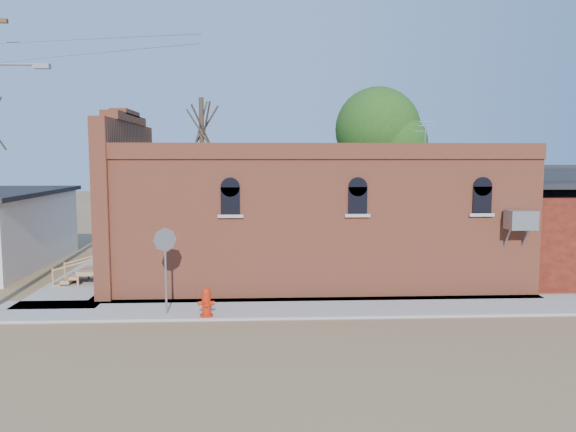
{
  "coord_description": "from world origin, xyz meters",
  "views": [
    {
      "loc": [
        -0.04,
        -15.54,
        4.58
      ],
      "look_at": [
        0.94,
        4.91,
        2.4
      ],
      "focal_mm": 35.0,
      "sensor_mm": 36.0,
      "label": 1
    }
  ],
  "objects_px": {
    "brick_bar": "(306,216)",
    "stop_sign": "(165,248)",
    "trash_barrel": "(114,271)",
    "fire_hydrant": "(206,302)"
  },
  "relations": [
    {
      "from": "brick_bar",
      "to": "stop_sign",
      "type": "height_order",
      "value": "brick_bar"
    },
    {
      "from": "trash_barrel",
      "to": "fire_hydrant",
      "type": "bearing_deg",
      "value": -50.16
    },
    {
      "from": "stop_sign",
      "to": "trash_barrel",
      "type": "bearing_deg",
      "value": 117.49
    },
    {
      "from": "brick_bar",
      "to": "trash_barrel",
      "type": "xyz_separation_m",
      "value": [
        -6.94,
        -1.06,
        -1.83
      ]
    },
    {
      "from": "fire_hydrant",
      "to": "stop_sign",
      "type": "height_order",
      "value": "stop_sign"
    },
    {
      "from": "fire_hydrant",
      "to": "trash_barrel",
      "type": "relative_size",
      "value": 0.97
    },
    {
      "from": "stop_sign",
      "to": "brick_bar",
      "type": "bearing_deg",
      "value": 45.27
    },
    {
      "from": "stop_sign",
      "to": "trash_barrel",
      "type": "xyz_separation_m",
      "value": [
        -2.53,
        4.1,
        -1.49
      ]
    },
    {
      "from": "stop_sign",
      "to": "fire_hydrant",
      "type": "bearing_deg",
      "value": -20.26
    },
    {
      "from": "fire_hydrant",
      "to": "stop_sign",
      "type": "distance_m",
      "value": 1.94
    }
  ]
}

